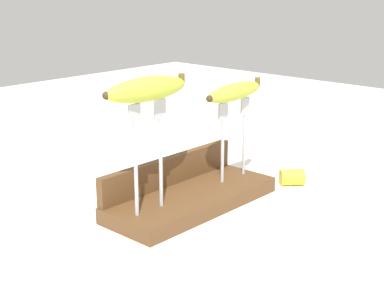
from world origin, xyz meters
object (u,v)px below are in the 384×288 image
(fork_stand_left, at_px, (148,147))
(fork_stand_right, at_px, (234,132))
(banana_raised_left, at_px, (147,89))
(banana_chunk_near, at_px, (292,177))
(fork_fallen_near, at_px, (110,182))
(banana_raised_right, at_px, (235,92))

(fork_stand_left, distance_m, fork_stand_right, 0.25)
(fork_stand_left, distance_m, banana_raised_left, 0.11)
(banana_chunk_near, bearing_deg, fork_stand_left, 168.84)
(fork_stand_left, xyz_separation_m, fork_stand_right, (0.25, 0.00, -0.02))
(fork_stand_left, relative_size, banana_chunk_near, 3.27)
(fork_stand_left, xyz_separation_m, fork_fallen_near, (0.10, 0.23, -0.15))
(banana_raised_left, height_order, banana_chunk_near, banana_raised_left)
(fork_stand_left, bearing_deg, banana_raised_left, 177.03)
(fork_fallen_near, bearing_deg, banana_chunk_near, -48.50)
(fork_stand_left, relative_size, banana_raised_right, 1.06)
(banana_raised_left, xyz_separation_m, banana_chunk_near, (0.37, -0.07, -0.24))
(fork_stand_left, height_order, banana_raised_right, same)
(fork_stand_right, bearing_deg, banana_raised_left, 180.00)
(fork_stand_left, xyz_separation_m, banana_raised_left, (-0.00, 0.00, 0.11))
(banana_raised_right, distance_m, banana_chunk_near, 0.25)
(fork_fallen_near, relative_size, banana_chunk_near, 2.77)
(banana_chunk_near, bearing_deg, banana_raised_left, 168.85)
(fork_fallen_near, bearing_deg, fork_stand_right, -57.46)
(fork_stand_right, xyz_separation_m, banana_raised_left, (-0.25, 0.00, 0.12))
(fork_stand_right, height_order, banana_chunk_near, fork_stand_right)
(banana_raised_left, xyz_separation_m, banana_raised_right, (0.25, -0.00, -0.04))
(fork_stand_right, height_order, banana_raised_right, banana_raised_right)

